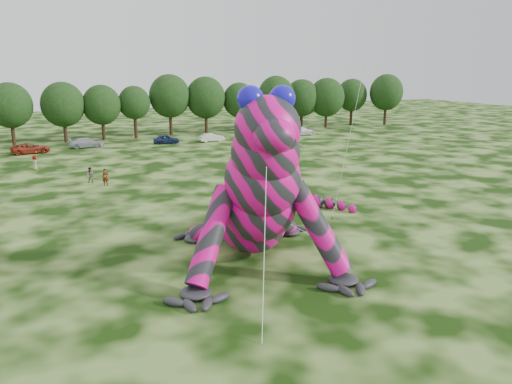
{
  "coord_description": "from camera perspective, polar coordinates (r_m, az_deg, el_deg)",
  "views": [
    {
      "loc": [
        -13.92,
        -27.67,
        11.71
      ],
      "look_at": [
        -1.68,
        0.39,
        4.0
      ],
      "focal_mm": 35.0,
      "sensor_mm": 36.0,
      "label": 1
    }
  ],
  "objects": [
    {
      "name": "ground",
      "position": [
        33.11,
        2.95,
        -6.6
      ],
      "size": [
        240.0,
        240.0,
        0.0
      ],
      "primitive_type": "plane",
      "color": "#16330A",
      "rests_on": "ground"
    },
    {
      "name": "inflatable_gecko",
      "position": [
        32.1,
        -0.93,
        2.82
      ],
      "size": [
        22.26,
        24.91,
        10.83
      ],
      "primitive_type": null,
      "rotation": [
        0.0,
        0.0,
        -0.2
      ],
      "color": "#DC0880",
      "rests_on": "ground"
    },
    {
      "name": "flying_kite",
      "position": [
        37.5,
        13.72,
        20.11
      ],
      "size": [
        2.57,
        2.84,
        17.85
      ],
      "color": "red",
      "rests_on": "ground"
    },
    {
      "name": "tree_6",
      "position": [
        84.72,
        -26.22,
        7.99
      ],
      "size": [
        6.52,
        5.86,
        9.49
      ],
      "primitive_type": null,
      "color": "black",
      "rests_on": "ground"
    },
    {
      "name": "tree_7",
      "position": [
        84.85,
        -21.13,
        8.48
      ],
      "size": [
        6.68,
        6.01,
        9.48
      ],
      "primitive_type": null,
      "color": "black",
      "rests_on": "ground"
    },
    {
      "name": "tree_8",
      "position": [
        85.51,
        -17.17,
        8.66
      ],
      "size": [
        6.14,
        5.53,
        8.94
      ],
      "primitive_type": null,
      "color": "black",
      "rests_on": "ground"
    },
    {
      "name": "tree_9",
      "position": [
        86.64,
        -13.69,
        8.86
      ],
      "size": [
        5.27,
        4.74,
        8.68
      ],
      "primitive_type": null,
      "color": "black",
      "rests_on": "ground"
    },
    {
      "name": "tree_10",
      "position": [
        89.07,
        -9.8,
        9.77
      ],
      "size": [
        7.09,
        6.38,
        10.5
      ],
      "primitive_type": null,
      "color": "black",
      "rests_on": "ground"
    },
    {
      "name": "tree_11",
      "position": [
        90.47,
        -5.75,
        9.83
      ],
      "size": [
        7.01,
        6.31,
        10.07
      ],
      "primitive_type": null,
      "color": "black",
      "rests_on": "ground"
    },
    {
      "name": "tree_12",
      "position": [
        92.18,
        -1.92,
        9.63
      ],
      "size": [
        5.99,
        5.39,
        8.97
      ],
      "primitive_type": null,
      "color": "black",
      "rests_on": "ground"
    },
    {
      "name": "tree_13",
      "position": [
        94.44,
        2.29,
        10.09
      ],
      "size": [
        6.83,
        6.15,
        10.13
      ],
      "primitive_type": null,
      "color": "black",
      "rests_on": "ground"
    },
    {
      "name": "tree_14",
      "position": [
        98.78,
        5.24,
        10.01
      ],
      "size": [
        6.82,
        6.14,
        9.4
      ],
      "primitive_type": null,
      "color": "black",
      "rests_on": "ground"
    },
    {
      "name": "tree_15",
      "position": [
        100.46,
        8.06,
        10.06
      ],
      "size": [
        7.17,
        6.45,
        9.63
      ],
      "primitive_type": null,
      "color": "black",
      "rests_on": "ground"
    },
    {
      "name": "tree_16",
      "position": [
        105.59,
        10.87,
        10.07
      ],
      "size": [
        6.26,
        5.63,
        9.37
      ],
      "primitive_type": null,
      "color": "black",
      "rests_on": "ground"
    },
    {
      "name": "tree_17",
      "position": [
        107.2,
        14.63,
        10.18
      ],
      "size": [
        6.98,
        6.28,
        10.3
      ],
      "primitive_type": null,
      "color": "black",
      "rests_on": "ground"
    },
    {
      "name": "car_2",
      "position": [
        76.17,
        -24.35,
        4.57
      ],
      "size": [
        5.49,
        3.35,
        1.42
      ],
      "primitive_type": "imported",
      "rotation": [
        0.0,
        0.0,
        1.78
      ],
      "color": "maroon",
      "rests_on": "ground"
    },
    {
      "name": "car_3",
      "position": [
        78.62,
        -18.81,
        5.35
      ],
      "size": [
        5.05,
        2.18,
        1.45
      ],
      "primitive_type": "imported",
      "rotation": [
        0.0,
        0.0,
        1.54
      ],
      "color": "#ABB1B6",
      "rests_on": "ground"
    },
    {
      "name": "car_4",
      "position": [
        79.74,
        -10.22,
        5.96
      ],
      "size": [
        4.19,
        2.07,
        1.37
      ],
      "primitive_type": "imported",
      "rotation": [
        0.0,
        0.0,
        1.46
      ],
      "color": "navy",
      "rests_on": "ground"
    },
    {
      "name": "car_5",
      "position": [
        80.88,
        -5.13,
        6.23
      ],
      "size": [
        4.17,
        1.75,
        1.34
      ],
      "primitive_type": "imported",
      "rotation": [
        0.0,
        0.0,
        1.65
      ],
      "color": "silver",
      "rests_on": "ground"
    },
    {
      "name": "car_6",
      "position": [
        82.26,
        -0.62,
        6.44
      ],
      "size": [
        5.25,
        2.76,
        1.41
      ],
      "primitive_type": "imported",
      "rotation": [
        0.0,
        0.0,
        1.49
      ],
      "color": "#28282A",
      "rests_on": "ground"
    },
    {
      "name": "car_7",
      "position": [
        88.55,
        5.21,
        6.97
      ],
      "size": [
        5.33,
        2.45,
        1.51
      ],
      "primitive_type": "imported",
      "rotation": [
        0.0,
        0.0,
        1.64
      ],
      "color": "white",
      "rests_on": "ground"
    },
    {
      "name": "spectator_1",
      "position": [
        54.33,
        -18.38,
        1.84
      ],
      "size": [
        0.96,
        0.85,
        1.64
      ],
      "primitive_type": "imported",
      "rotation": [
        0.0,
        0.0,
        5.94
      ],
      "color": "gray",
      "rests_on": "ground"
    },
    {
      "name": "spectator_4",
      "position": [
        63.49,
        -23.96,
        3.06
      ],
      "size": [
        0.73,
        0.94,
        1.7
      ],
      "primitive_type": "imported",
      "rotation": [
        0.0,
        0.0,
        1.82
      ],
      "color": "gray",
      "rests_on": "ground"
    },
    {
      "name": "spectator_2",
      "position": [
        65.17,
        3.19,
        4.48
      ],
      "size": [
        1.15,
        0.81,
        1.62
      ],
      "primitive_type": "imported",
      "rotation": [
        0.0,
        0.0,
        6.07
      ],
      "color": "gray",
      "rests_on": "ground"
    },
    {
      "name": "spectator_3",
      "position": [
        64.26,
        3.61,
        4.43
      ],
      "size": [
        1.15,
        0.83,
        1.81
      ],
      "primitive_type": "imported",
      "rotation": [
        0.0,
        0.0,
        2.73
      ],
      "color": "gray",
      "rests_on": "ground"
    },
    {
      "name": "spectator_0",
      "position": [
        52.45,
        -16.83,
        1.59
      ],
      "size": [
        0.73,
        0.58,
        1.74
      ],
      "primitive_type": "imported",
      "rotation": [
        0.0,
        0.0,
        6.0
      ],
      "color": "gray",
      "rests_on": "ground"
    },
    {
      "name": "spectator_5",
      "position": [
        52.14,
        1.33,
        2.22
      ],
      "size": [
        1.82,
        0.86,
        1.89
      ],
      "primitive_type": "imported",
      "rotation": [
        0.0,
        0.0,
        3.32
      ],
      "color": "gray",
      "rests_on": "ground"
    }
  ]
}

